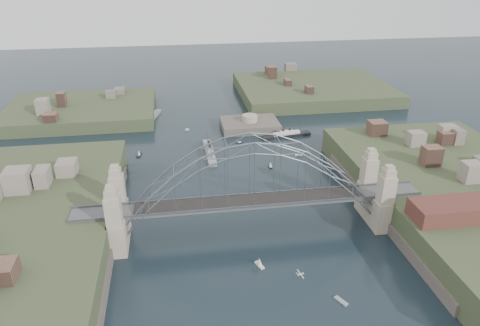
% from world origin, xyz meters
% --- Properties ---
extents(ground, '(500.00, 500.00, 0.00)m').
position_xyz_m(ground, '(0.00, 0.00, 0.00)').
color(ground, black).
rests_on(ground, ground).
extents(bridge, '(84.00, 13.80, 24.60)m').
position_xyz_m(bridge, '(0.00, 0.00, 12.32)').
color(bridge, '#4F4E51').
rests_on(bridge, ground).
extents(shore_west, '(50.50, 90.00, 12.00)m').
position_xyz_m(shore_west, '(-57.32, 0.00, 1.97)').
color(shore_west, '#374227').
rests_on(shore_west, ground).
extents(shore_east, '(50.50, 90.00, 12.00)m').
position_xyz_m(shore_east, '(57.32, 0.00, 1.97)').
color(shore_east, '#374227').
rests_on(shore_east, ground).
extents(headland_nw, '(60.00, 45.00, 9.00)m').
position_xyz_m(headland_nw, '(-55.00, 95.00, 0.50)').
color(headland_nw, '#374227').
rests_on(headland_nw, ground).
extents(headland_ne, '(70.00, 55.00, 9.50)m').
position_xyz_m(headland_ne, '(50.00, 110.00, 0.75)').
color(headland_ne, '#374227').
rests_on(headland_ne, ground).
extents(fort_island, '(22.00, 16.00, 9.40)m').
position_xyz_m(fort_island, '(12.00, 70.00, -0.34)').
color(fort_island, '#504740').
rests_on(fort_island, ground).
extents(wharf_shed, '(20.00, 8.00, 4.00)m').
position_xyz_m(wharf_shed, '(44.00, -14.00, 10.00)').
color(wharf_shed, '#592D26').
rests_on(wharf_shed, shore_east).
extents(finger_pier, '(4.00, 22.00, 1.40)m').
position_xyz_m(finger_pier, '(39.00, -28.00, 0.70)').
color(finger_pier, '#4F4E51').
rests_on(finger_pier, ground).
extents(naval_cruiser_near, '(3.01, 20.27, 6.07)m').
position_xyz_m(naval_cruiser_near, '(-5.84, 47.53, 0.94)').
color(naval_cruiser_near, gray).
rests_on(naval_cruiser_near, ground).
extents(naval_cruiser_far, '(6.39, 15.89, 5.36)m').
position_xyz_m(naval_cruiser_far, '(-25.43, 88.26, 0.84)').
color(naval_cruiser_far, gray).
rests_on(naval_cruiser_far, ground).
extents(ocean_liner, '(19.19, 5.77, 4.67)m').
position_xyz_m(ocean_liner, '(23.88, 59.06, 0.72)').
color(ocean_liner, black).
rests_on(ocean_liner, ground).
extents(aeroplane, '(1.56, 2.82, 0.41)m').
position_xyz_m(aeroplane, '(5.03, -24.94, 5.67)').
color(aeroplane, silver).
extents(small_boat_a, '(2.34, 1.81, 0.45)m').
position_xyz_m(small_boat_a, '(-18.42, 16.79, 0.15)').
color(small_boat_a, silver).
rests_on(small_boat_a, ground).
extents(small_boat_b, '(1.43, 1.89, 2.38)m').
position_xyz_m(small_boat_b, '(12.34, 34.07, 0.98)').
color(small_boat_b, silver).
rests_on(small_boat_b, ground).
extents(small_boat_c, '(1.91, 3.00, 2.38)m').
position_xyz_m(small_boat_c, '(-0.72, -14.11, 0.78)').
color(small_boat_c, silver).
rests_on(small_boat_c, ground).
extents(small_boat_d, '(2.51, 1.27, 0.45)m').
position_xyz_m(small_boat_d, '(23.81, 41.66, 0.15)').
color(small_boat_d, silver).
rests_on(small_boat_d, ground).
extents(small_boat_e, '(1.78, 3.73, 2.38)m').
position_xyz_m(small_boat_e, '(-29.51, 50.08, 0.66)').
color(small_boat_e, silver).
rests_on(small_boat_e, ground).
extents(small_boat_f, '(1.90, 0.85, 1.43)m').
position_xyz_m(small_boat_f, '(5.67, 55.46, 0.29)').
color(small_boat_f, silver).
rests_on(small_boat_f, ground).
extents(small_boat_g, '(2.30, 3.18, 0.45)m').
position_xyz_m(small_boat_g, '(12.98, -27.60, 0.15)').
color(small_boat_g, silver).
rests_on(small_boat_g, ground).
extents(small_boat_h, '(1.94, 1.01, 1.43)m').
position_xyz_m(small_boat_h, '(-12.31, 71.44, 0.29)').
color(small_boat_h, silver).
rests_on(small_boat_h, ground).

